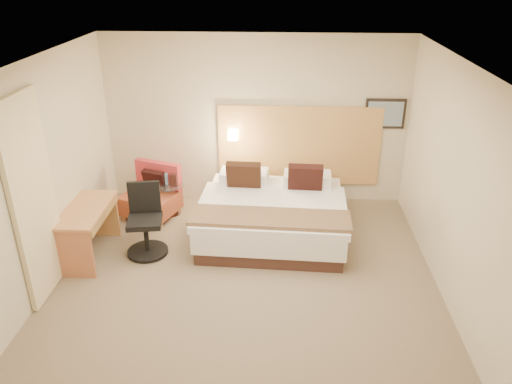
# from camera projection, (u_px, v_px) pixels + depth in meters

# --- Properties ---
(floor) EXTENTS (4.80, 5.00, 0.02)m
(floor) POSITION_uv_depth(u_px,v_px,m) (244.00, 284.00, 6.26)
(floor) COLOR #776650
(floor) RESTS_ON ground
(ceiling) EXTENTS (4.80, 5.00, 0.02)m
(ceiling) POSITION_uv_depth(u_px,v_px,m) (242.00, 64.00, 5.10)
(ceiling) COLOR white
(ceiling) RESTS_ON floor
(wall_back) EXTENTS (4.80, 0.02, 2.70)m
(wall_back) POSITION_uv_depth(u_px,v_px,m) (256.00, 120.00, 7.95)
(wall_back) COLOR beige
(wall_back) RESTS_ON floor
(wall_front) EXTENTS (4.80, 0.02, 2.70)m
(wall_front) POSITION_uv_depth(u_px,v_px,m) (214.00, 336.00, 3.41)
(wall_front) COLOR beige
(wall_front) RESTS_ON floor
(wall_left) EXTENTS (0.02, 5.00, 2.70)m
(wall_left) POSITION_uv_depth(u_px,v_px,m) (37.00, 180.00, 5.80)
(wall_left) COLOR beige
(wall_left) RESTS_ON floor
(wall_right) EXTENTS (0.02, 5.00, 2.70)m
(wall_right) POSITION_uv_depth(u_px,v_px,m) (459.00, 190.00, 5.56)
(wall_right) COLOR beige
(wall_right) RESTS_ON floor
(headboard_panel) EXTENTS (2.60, 0.04, 1.30)m
(headboard_panel) POSITION_uv_depth(u_px,v_px,m) (299.00, 146.00, 8.04)
(headboard_panel) COLOR tan
(headboard_panel) RESTS_ON wall_back
(art_frame) EXTENTS (0.62, 0.03, 0.47)m
(art_frame) POSITION_uv_depth(u_px,v_px,m) (385.00, 114.00, 7.75)
(art_frame) COLOR black
(art_frame) RESTS_ON wall_back
(art_canvas) EXTENTS (0.54, 0.01, 0.39)m
(art_canvas) POSITION_uv_depth(u_px,v_px,m) (385.00, 114.00, 7.73)
(art_canvas) COLOR gray
(art_canvas) RESTS_ON wall_back
(lamp_arm) EXTENTS (0.02, 0.12, 0.02)m
(lamp_arm) POSITION_uv_depth(u_px,v_px,m) (234.00, 134.00, 7.97)
(lamp_arm) COLOR silver
(lamp_arm) RESTS_ON wall_back
(lamp_shade) EXTENTS (0.15, 0.15, 0.15)m
(lamp_shade) POSITION_uv_depth(u_px,v_px,m) (233.00, 135.00, 7.91)
(lamp_shade) COLOR #FCEAC4
(lamp_shade) RESTS_ON wall_back
(curtain) EXTENTS (0.06, 0.90, 2.42)m
(curtain) POSITION_uv_depth(u_px,v_px,m) (33.00, 200.00, 5.63)
(curtain) COLOR beige
(curtain) RESTS_ON wall_left
(bottle_a) EXTENTS (0.07, 0.07, 0.18)m
(bottle_a) POSITION_uv_depth(u_px,v_px,m) (166.00, 179.00, 7.70)
(bottle_a) COLOR #8AB6D5
(bottle_a) RESTS_ON side_table
(menu_folder) EXTENTS (0.13, 0.08, 0.20)m
(menu_folder) POSITION_uv_depth(u_px,v_px,m) (174.00, 180.00, 7.63)
(menu_folder) COLOR #3E1C19
(menu_folder) RESTS_ON side_table
(bed) EXTENTS (2.15, 2.09, 1.01)m
(bed) POSITION_uv_depth(u_px,v_px,m) (273.00, 213.00, 7.27)
(bed) COLOR #3C241E
(bed) RESTS_ON floor
(lounge_chair) EXTENTS (0.95, 0.89, 0.82)m
(lounge_chair) POSITION_uv_depth(u_px,v_px,m) (152.00, 196.00, 7.78)
(lounge_chair) COLOR #9B6249
(lounge_chair) RESTS_ON floor
(side_table) EXTENTS (0.59, 0.59, 0.51)m
(side_table) POSITION_uv_depth(u_px,v_px,m) (170.00, 198.00, 7.81)
(side_table) COLOR white
(side_table) RESTS_ON floor
(desk) EXTENTS (0.54, 1.15, 0.72)m
(desk) POSITION_uv_depth(u_px,v_px,m) (88.00, 219.00, 6.61)
(desk) COLOR #C4814C
(desk) RESTS_ON floor
(desk_chair) EXTENTS (0.64, 0.64, 0.98)m
(desk_chair) POSITION_uv_depth(u_px,v_px,m) (146.00, 226.00, 6.76)
(desk_chair) COLOR black
(desk_chair) RESTS_ON floor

